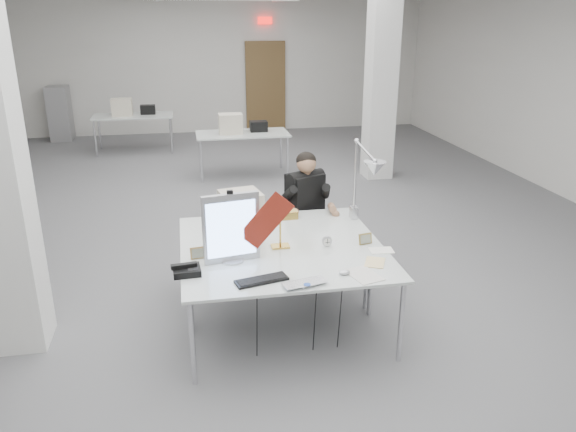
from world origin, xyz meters
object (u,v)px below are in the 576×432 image
Objects in this scene: seated_person at (306,192)px; beige_monitor at (241,210)px; laptop at (307,286)px; desk_phone at (187,271)px; monitor at (231,228)px; architect_lamp at (363,182)px; office_chair at (305,220)px; bankers_lamp at (280,229)px; desk_main at (291,268)px.

seated_person is 0.94m from beige_monitor.
desk_phone is (-0.90, 0.42, 0.01)m from laptop.
architect_lamp is (1.32, 0.57, 0.16)m from monitor.
monitor is at bearing -148.53° from office_chair.
monitor is at bearing -157.77° from bankers_lamp.
seated_person is at bearing 133.44° from architect_lamp.
desk_main is 0.60m from monitor.
beige_monitor is at bearing 91.79° from laptop.
architect_lamp is (0.87, 0.36, 0.29)m from bankers_lamp.
beige_monitor is at bearing -169.33° from seated_person.
desk_main is 0.85m from desk_phone.
architect_lamp reaches higher than laptop.
desk_main is 1.61m from seated_person.
seated_person is 1.41× the size of monitor.
bankers_lamp is at bearing 15.23° from monitor.
office_chair is (0.46, 1.58, -0.18)m from desk_main.
bankers_lamp reaches higher than desk_main.
architect_lamp is at bearing 43.16° from laptop.
bankers_lamp is at bearing -136.85° from office_chair.
office_chair is 2.03m from laptop.
architect_lamp is at bearing 42.38° from desk_main.
desk_phone is (-0.85, 0.02, 0.04)m from desk_main.
monitor reaches higher than beige_monitor.
seated_person is at bearing -114.48° from office_chair.
architect_lamp is (0.85, 0.78, 0.47)m from desk_main.
bankers_lamp is (0.45, 0.21, -0.13)m from monitor.
monitor is 1.73× the size of bankers_lamp.
desk_main is 1.95× the size of architect_lamp.
beige_monitor is (-0.77, -0.54, 0.03)m from seated_person.
laptop is 1.44m from beige_monitor.
bankers_lamp is 0.92× the size of beige_monitor.
architect_lamp is (0.39, -0.81, 0.66)m from office_chair.
desk_phone is at bearing 178.32° from desk_main.
office_chair is at bearing 46.05° from monitor.
office_chair is 1.33× the size of seated_person.
desk_main is 1.06m from beige_monitor.
bankers_lamp is at bearing -137.75° from seated_person.
bankers_lamp is (-0.02, 0.42, 0.18)m from desk_main.
seated_person is at bearing 23.90° from beige_monitor.
desk_phone is (-1.31, -1.51, -0.12)m from seated_person.
laptop is at bearing -82.88° from desk_main.
seated_person is (0.00, -0.05, 0.34)m from office_chair.
architect_lamp is at bearing 13.38° from monitor.
bankers_lamp is at bearing -141.34° from architect_lamp.
monitor is (-0.93, -1.32, 0.15)m from seated_person.
architect_lamp is at bearing -88.86° from office_chair.
desk_phone reaches higher than laptop.
bankers_lamp reaches higher than desk_phone.
bankers_lamp is 0.64m from beige_monitor.
laptop is 1.49m from architect_lamp.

